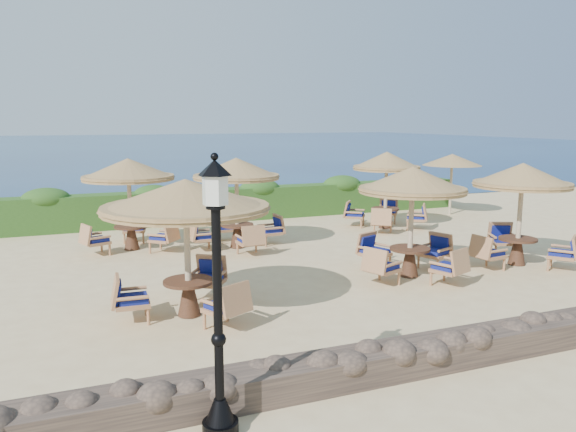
{
  "coord_description": "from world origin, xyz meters",
  "views": [
    {
      "loc": [
        -6.35,
        -12.89,
        3.75
      ],
      "look_at": [
        -1.11,
        0.26,
        1.3
      ],
      "focal_mm": 35.0,
      "sensor_mm": 36.0,
      "label": 1
    }
  ],
  "objects_px": {
    "cafe_set_5": "(386,180)",
    "cafe_set_2": "(521,196)",
    "lamp_post": "(218,311)",
    "cafe_set_4": "(237,189)",
    "cafe_set_3": "(129,186)",
    "extra_parasol": "(452,160)",
    "cafe_set_0": "(186,214)",
    "cafe_set_1": "(412,205)"
  },
  "relations": [
    {
      "from": "cafe_set_0",
      "to": "cafe_set_3",
      "type": "xyz_separation_m",
      "value": [
        -0.39,
        6.16,
        -0.12
      ]
    },
    {
      "from": "extra_parasol",
      "to": "cafe_set_5",
      "type": "distance_m",
      "value": 4.2
    },
    {
      "from": "lamp_post",
      "to": "cafe_set_1",
      "type": "xyz_separation_m",
      "value": [
        6.03,
        5.01,
        0.2
      ]
    },
    {
      "from": "cafe_set_2",
      "to": "cafe_set_5",
      "type": "distance_m",
      "value": 5.62
    },
    {
      "from": "extra_parasol",
      "to": "cafe_set_0",
      "type": "height_order",
      "value": "cafe_set_0"
    },
    {
      "from": "lamp_post",
      "to": "cafe_set_0",
      "type": "relative_size",
      "value": 1.04
    },
    {
      "from": "cafe_set_3",
      "to": "cafe_set_0",
      "type": "bearing_deg",
      "value": -86.4
    },
    {
      "from": "lamp_post",
      "to": "cafe_set_3",
      "type": "height_order",
      "value": "lamp_post"
    },
    {
      "from": "cafe_set_4",
      "to": "cafe_set_0",
      "type": "bearing_deg",
      "value": -115.82
    },
    {
      "from": "lamp_post",
      "to": "cafe_set_3",
      "type": "xyz_separation_m",
      "value": [
        0.13,
        10.41,
        0.31
      ]
    },
    {
      "from": "cafe_set_3",
      "to": "cafe_set_4",
      "type": "bearing_deg",
      "value": -17.1
    },
    {
      "from": "cafe_set_0",
      "to": "cafe_set_1",
      "type": "height_order",
      "value": "same"
    },
    {
      "from": "cafe_set_5",
      "to": "cafe_set_2",
      "type": "bearing_deg",
      "value": -84.3
    },
    {
      "from": "cafe_set_2",
      "to": "cafe_set_4",
      "type": "height_order",
      "value": "same"
    },
    {
      "from": "cafe_set_2",
      "to": "cafe_set_4",
      "type": "xyz_separation_m",
      "value": [
        -6.21,
        4.59,
        -0.07
      ]
    },
    {
      "from": "cafe_set_5",
      "to": "cafe_set_1",
      "type": "bearing_deg",
      "value": -115.97
    },
    {
      "from": "extra_parasol",
      "to": "cafe_set_2",
      "type": "bearing_deg",
      "value": -115.21
    },
    {
      "from": "cafe_set_4",
      "to": "extra_parasol",
      "type": "bearing_deg",
      "value": 14.65
    },
    {
      "from": "lamp_post",
      "to": "cafe_set_4",
      "type": "relative_size",
      "value": 1.17
    },
    {
      "from": "extra_parasol",
      "to": "cafe_set_5",
      "type": "bearing_deg",
      "value": -158.98
    },
    {
      "from": "extra_parasol",
      "to": "lamp_post",
      "type": "bearing_deg",
      "value": -136.4
    },
    {
      "from": "extra_parasol",
      "to": "cafe_set_4",
      "type": "relative_size",
      "value": 0.85
    },
    {
      "from": "extra_parasol",
      "to": "cafe_set_2",
      "type": "distance_m",
      "value": 7.84
    },
    {
      "from": "cafe_set_3",
      "to": "cafe_set_1",
      "type": "bearing_deg",
      "value": -42.47
    },
    {
      "from": "lamp_post",
      "to": "cafe_set_3",
      "type": "bearing_deg",
      "value": 89.31
    },
    {
      "from": "extra_parasol",
      "to": "cafe_set_3",
      "type": "relative_size",
      "value": 0.87
    },
    {
      "from": "cafe_set_3",
      "to": "extra_parasol",
      "type": "bearing_deg",
      "value": 7.28
    },
    {
      "from": "cafe_set_2",
      "to": "cafe_set_3",
      "type": "height_order",
      "value": "same"
    },
    {
      "from": "cafe_set_2",
      "to": "cafe_set_5",
      "type": "bearing_deg",
      "value": 95.7
    },
    {
      "from": "cafe_set_2",
      "to": "cafe_set_4",
      "type": "distance_m",
      "value": 7.72
    },
    {
      "from": "lamp_post",
      "to": "cafe_set_1",
      "type": "height_order",
      "value": "lamp_post"
    },
    {
      "from": "cafe_set_1",
      "to": "cafe_set_2",
      "type": "bearing_deg",
      "value": -1.69
    },
    {
      "from": "cafe_set_0",
      "to": "cafe_set_3",
      "type": "relative_size",
      "value": 1.16
    },
    {
      "from": "lamp_post",
      "to": "cafe_set_5",
      "type": "height_order",
      "value": "lamp_post"
    },
    {
      "from": "cafe_set_2",
      "to": "cafe_set_3",
      "type": "relative_size",
      "value": 1.0
    },
    {
      "from": "cafe_set_3",
      "to": "cafe_set_5",
      "type": "relative_size",
      "value": 1.03
    },
    {
      "from": "lamp_post",
      "to": "cafe_set_5",
      "type": "relative_size",
      "value": 1.24
    },
    {
      "from": "cafe_set_2",
      "to": "cafe_set_3",
      "type": "distance_m",
      "value": 10.66
    },
    {
      "from": "extra_parasol",
      "to": "cafe_set_3",
      "type": "height_order",
      "value": "cafe_set_3"
    },
    {
      "from": "cafe_set_0",
      "to": "cafe_set_2",
      "type": "bearing_deg",
      "value": 4.33
    },
    {
      "from": "cafe_set_1",
      "to": "cafe_set_4",
      "type": "bearing_deg",
      "value": 123.43
    },
    {
      "from": "cafe_set_5",
      "to": "extra_parasol",
      "type": "bearing_deg",
      "value": 21.02
    }
  ]
}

